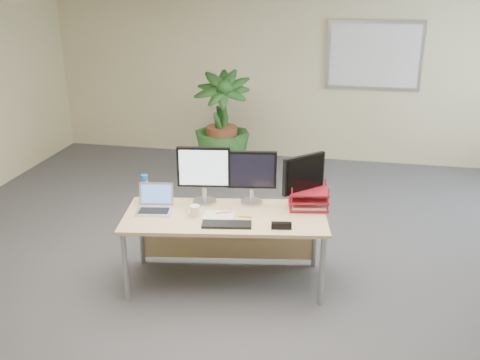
% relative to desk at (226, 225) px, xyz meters
% --- Properties ---
extents(floor, '(8.00, 8.00, 0.00)m').
position_rel_desk_xyz_m(floor, '(0.10, -0.41, -0.53)').
color(floor, '#434348').
rests_on(floor, ground).
extents(back_wall, '(7.00, 0.04, 2.70)m').
position_rel_desk_xyz_m(back_wall, '(0.10, 3.59, 0.82)').
color(back_wall, beige).
rests_on(back_wall, floor).
extents(whiteboard, '(1.30, 0.04, 0.95)m').
position_rel_desk_xyz_m(whiteboard, '(1.30, 3.56, 1.02)').
color(whiteboard, '#B8B8BD').
rests_on(whiteboard, back_wall).
extents(desk, '(1.82, 0.99, 0.66)m').
position_rel_desk_xyz_m(desk, '(0.00, 0.00, 0.00)').
color(desk, '#D6B87E').
rests_on(desk, floor).
extents(floor_plant, '(0.90, 0.90, 1.50)m').
position_rel_desk_xyz_m(floor_plant, '(-0.59, 2.39, 0.22)').
color(floor_plant, '#173B15').
rests_on(floor_plant, floor).
extents(monitor_left, '(0.47, 0.21, 0.52)m').
position_rel_desk_xyz_m(monitor_left, '(-0.23, 0.13, 0.44)').
color(monitor_left, '#AFAFB3').
rests_on(monitor_left, desk).
extents(monitor_right, '(0.44, 0.20, 0.49)m').
position_rel_desk_xyz_m(monitor_right, '(0.19, 0.21, 0.42)').
color(monitor_right, '#AFAFB3').
rests_on(monitor_right, desk).
extents(monitor_dark, '(0.34, 0.33, 0.48)m').
position_rel_desk_xyz_m(monitor_dark, '(0.65, 0.21, 0.41)').
color(monitor_dark, '#AFAFB3').
rests_on(monitor_dark, desk).
extents(laptop, '(0.34, 0.31, 0.22)m').
position_rel_desk_xyz_m(laptop, '(-0.61, -0.10, 0.19)').
color(laptop, silver).
rests_on(laptop, desk).
extents(keyboard, '(0.42, 0.20, 0.02)m').
position_rel_desk_xyz_m(keyboard, '(0.07, -0.29, 0.15)').
color(keyboard, black).
rests_on(keyboard, desk).
extents(coffee_mug, '(0.12, 0.09, 0.10)m').
position_rel_desk_xyz_m(coffee_mug, '(-0.23, -0.16, 0.19)').
color(coffee_mug, white).
rests_on(coffee_mug, desk).
extents(spiral_notebook, '(0.27, 0.20, 0.01)m').
position_rel_desk_xyz_m(spiral_notebook, '(-0.03, -0.13, 0.14)').
color(spiral_notebook, silver).
rests_on(spiral_notebook, desk).
extents(orange_pen, '(0.12, 0.06, 0.01)m').
position_rel_desk_xyz_m(orange_pen, '(-0.00, -0.08, 0.15)').
color(orange_pen, orange).
rests_on(orange_pen, spiral_notebook).
extents(yellow_highlighter, '(0.12, 0.02, 0.02)m').
position_rel_desk_xyz_m(yellow_highlighter, '(0.19, -0.11, 0.14)').
color(yellow_highlighter, yellow).
rests_on(yellow_highlighter, desk).
extents(water_bottle, '(0.07, 0.07, 0.25)m').
position_rel_desk_xyz_m(water_bottle, '(-0.76, 0.06, 0.26)').
color(water_bottle, silver).
rests_on(water_bottle, desk).
extents(letter_tray, '(0.38, 0.31, 0.16)m').
position_rel_desk_xyz_m(letter_tray, '(0.70, 0.20, 0.21)').
color(letter_tray, maroon).
rests_on(letter_tray, desk).
extents(stapler, '(0.17, 0.07, 0.05)m').
position_rel_desk_xyz_m(stapler, '(0.52, -0.26, 0.16)').
color(stapler, black).
rests_on(stapler, desk).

